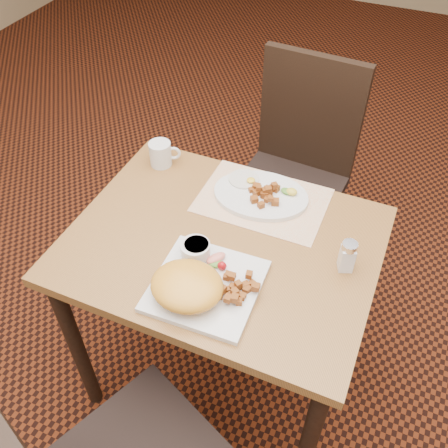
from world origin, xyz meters
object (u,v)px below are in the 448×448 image
Objects in this scene: chair_far at (296,164)px; coffee_mug at (161,154)px; salt_shaker at (347,256)px; table at (222,265)px; plate_oval at (261,195)px; plate_square at (206,286)px.

chair_far is 9.32× the size of coffee_mug.
coffee_mug is (-0.69, 0.21, -0.01)m from salt_shaker.
chair_far is (0.03, 0.70, -0.10)m from table.
table is at bearing -99.45° from plate_oval.
plate_oval is (0.01, 0.40, 0.00)m from plate_square.
plate_square is at bearing -91.06° from plate_oval.
chair_far is 3.46× the size of plate_square.
plate_square is 0.57m from coffee_mug.
salt_shaker reaches higher than plate_square.
plate_square is (0.00, -0.88, 0.22)m from chair_far.
plate_oval is at bearing 94.93° from chair_far.
salt_shaker is (0.33, 0.22, 0.04)m from plate_square.
plate_oval is 0.38m from coffee_mug.
salt_shaker reaches higher than plate_oval.
coffee_mug is at bearing 143.14° from table.
plate_oval reaches higher than plate_square.
table is at bearing -36.86° from coffee_mug.
salt_shaker is at bearing -17.13° from coffee_mug.
salt_shaker is at bearing 33.61° from plate_square.
salt_shaker is (0.32, -0.18, 0.04)m from plate_oval.
table is at bearing -173.61° from salt_shaker.
plate_oval is (0.01, -0.48, 0.22)m from chair_far.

